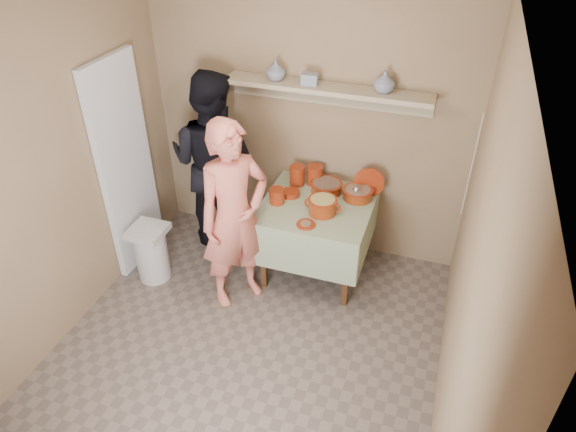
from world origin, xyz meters
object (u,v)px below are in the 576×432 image
at_px(person_cook, 235,217).
at_px(cazuela_rice, 322,205).
at_px(serving_table, 317,215).
at_px(person_helper, 213,161).
at_px(trash_bin, 152,252).

relative_size(person_cook, cazuela_rice, 5.20).
relative_size(serving_table, cazuela_rice, 2.95).
bearing_deg(person_helper, person_cook, 127.73).
bearing_deg(person_cook, cazuela_rice, -16.88).
bearing_deg(serving_table, person_helper, 170.05).
xyz_separation_m(serving_table, cazuela_rice, (0.08, -0.13, 0.20)).
height_order(person_helper, trash_bin, person_helper).
bearing_deg(person_helper, cazuela_rice, 166.19).
relative_size(person_helper, trash_bin, 3.21).
bearing_deg(cazuela_rice, serving_table, 121.38).
bearing_deg(person_helper, trash_bin, 69.49).
height_order(person_cook, trash_bin, person_cook).
bearing_deg(trash_bin, person_helper, 68.07).
relative_size(person_helper, serving_table, 1.85).
height_order(person_cook, person_helper, person_helper).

